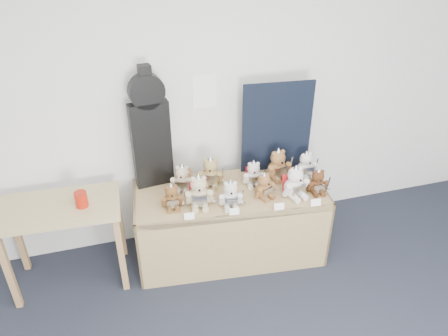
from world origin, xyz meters
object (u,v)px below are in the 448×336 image
object	(u,v)px
teddy_front_left	(199,192)
teddy_front_right	(264,186)
teddy_back_centre_right	(253,174)
teddy_front_end	(318,182)
teddy_back_right	(278,165)
side_table	(62,219)
guitar_case	(150,130)
teddy_back_end	(306,165)
display_table	(232,210)
teddy_back_far_left	(186,178)
teddy_back_centre_left	(211,173)
teddy_front_far_right	(295,183)
red_cup	(81,199)
teddy_front_far_left	(172,197)
teddy_front_centre	(230,195)
teddy_back_left	(182,179)

from	to	relation	value
teddy_front_left	teddy_front_right	distance (m)	0.55
teddy_front_left	teddy_back_centre_right	size ratio (longest dim) A/B	1.24
teddy_front_end	teddy_back_centre_right	distance (m)	0.55
teddy_back_right	teddy_back_centre_right	bearing A→B (deg)	-176.03
side_table	guitar_case	bearing A→B (deg)	21.00
teddy_back_right	teddy_back_end	xyz separation A→B (m)	(0.25, -0.04, -0.02)
display_table	teddy_front_end	xyz separation A→B (m)	(0.72, -0.15, 0.25)
teddy_back_end	teddy_back_far_left	world-z (taller)	teddy_back_end
teddy_back_centre_left	teddy_back_end	xyz separation A→B (m)	(0.86, -0.10, -0.01)
teddy_front_far_right	teddy_back_centre_right	distance (m)	0.38
red_cup	teddy_back_far_left	world-z (taller)	red_cup
teddy_front_far_left	side_table	bearing A→B (deg)	174.26
teddy_front_far_left	teddy_front_left	distance (m)	0.22
teddy_front_centre	teddy_back_left	xyz separation A→B (m)	(-0.33, 0.34, 0.00)
teddy_back_far_left	teddy_front_left	bearing A→B (deg)	-54.32
teddy_back_centre_right	teddy_back_end	distance (m)	0.50
teddy_front_end	teddy_back_right	size ratio (longest dim) A/B	0.78
teddy_front_far_left	teddy_back_centre_left	world-z (taller)	teddy_back_centre_left
display_table	teddy_back_centre_left	size ratio (longest dim) A/B	5.77
teddy_back_centre_right	teddy_back_end	world-z (taller)	teddy_back_end
red_cup	teddy_front_right	size ratio (longest dim) A/B	0.51
teddy_front_centre	teddy_back_centre_right	distance (m)	0.38
side_table	teddy_front_far_right	xyz separation A→B (m)	(1.89, -0.26, 0.16)
side_table	teddy_back_centre_right	world-z (taller)	teddy_back_centre_right
teddy_front_far_left	teddy_front_far_right	size ratio (longest dim) A/B	0.77
side_table	teddy_front_right	world-z (taller)	teddy_front_right
teddy_front_left	teddy_front_right	world-z (taller)	teddy_front_left
teddy_back_right	teddy_front_far_left	bearing A→B (deg)	-175.79
teddy_front_far_left	teddy_front_centre	bearing A→B (deg)	-10.70
guitar_case	teddy_front_far_left	xyz separation A→B (m)	(0.08, -0.39, -0.43)
teddy_back_left	teddy_front_end	bearing A→B (deg)	2.31
display_table	teddy_front_right	bearing A→B (deg)	-11.46
display_table	teddy_front_far_right	xyz separation A→B (m)	(0.51, -0.14, 0.27)
guitar_case	teddy_back_end	bearing A→B (deg)	-17.61
teddy_front_right	teddy_back_right	bearing A→B (deg)	27.40
guitar_case	side_table	bearing A→B (deg)	-168.97
red_cup	teddy_front_far_left	size ratio (longest dim) A/B	0.53
teddy_front_far_right	teddy_front_centre	bearing A→B (deg)	167.97
teddy_back_right	display_table	bearing A→B (deg)	-167.28
guitar_case	teddy_back_left	world-z (taller)	guitar_case
teddy_back_left	teddy_back_right	distance (m)	0.86
side_table	teddy_front_left	xyz separation A→B (m)	(1.09, -0.17, 0.16)
teddy_front_far_right	teddy_back_far_left	distance (m)	0.93
teddy_front_far_left	teddy_front_left	size ratio (longest dim) A/B	0.77
red_cup	teddy_front_end	world-z (taller)	teddy_front_end
teddy_front_right	teddy_back_left	world-z (taller)	teddy_back_left
teddy_back_centre_left	red_cup	bearing A→B (deg)	-153.50
red_cup	teddy_front_far_left	xyz separation A→B (m)	(0.69, -0.08, -0.06)
display_table	teddy_back_right	xyz separation A→B (m)	(0.48, 0.16, 0.27)
teddy_front_end	teddy_back_right	xyz separation A→B (m)	(-0.24, 0.31, 0.03)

